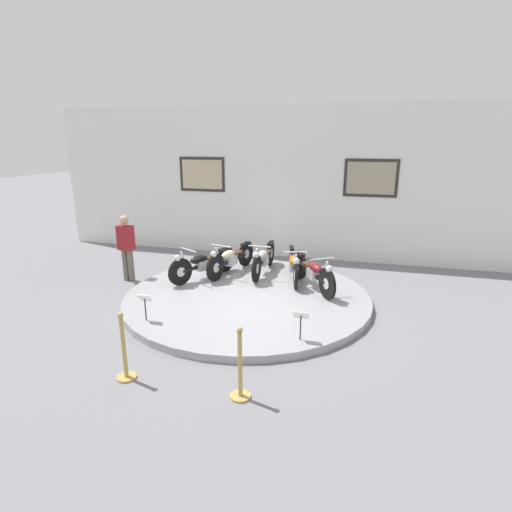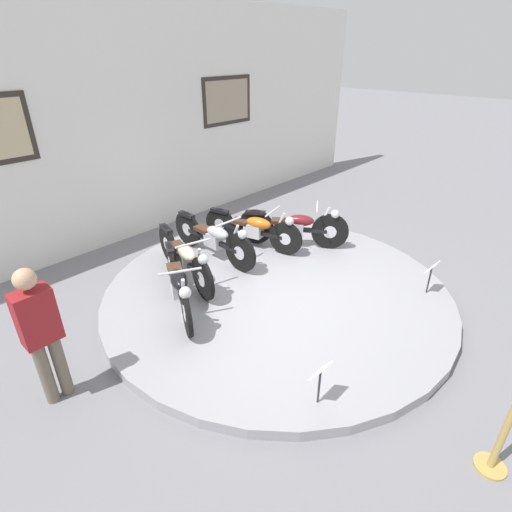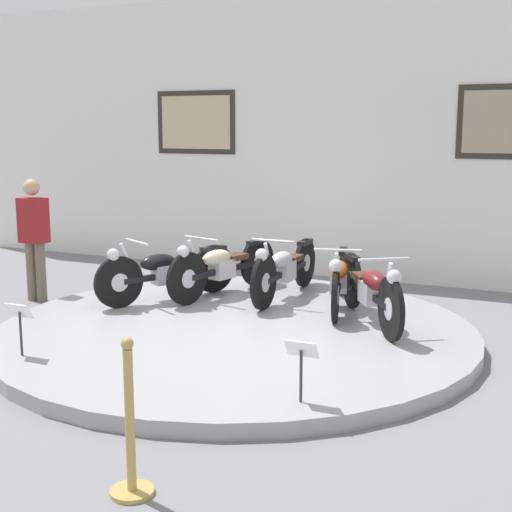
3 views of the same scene
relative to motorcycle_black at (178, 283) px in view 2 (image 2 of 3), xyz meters
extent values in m
plane|color=slate|center=(1.30, -0.68, -0.52)|extent=(60.00, 60.00, 0.00)
cylinder|color=#99999E|center=(1.30, -0.68, -0.45)|extent=(5.18, 5.18, 0.14)
cube|color=white|center=(1.30, 2.92, 1.60)|extent=(14.00, 0.20, 4.24)
cube|color=#2D2823|center=(3.70, 2.81, 1.81)|extent=(1.40, 0.02, 1.00)
cube|color=tan|center=(3.70, 2.81, 1.81)|extent=(1.24, 0.02, 0.84)
cylinder|color=black|center=(-0.30, -0.55, -0.07)|extent=(0.35, 0.57, 0.62)
cylinder|color=silver|center=(-0.30, -0.55, -0.07)|extent=(0.16, 0.22, 0.22)
cylinder|color=black|center=(0.35, 0.63, -0.07)|extent=(0.35, 0.57, 0.62)
cylinder|color=silver|center=(0.35, 0.63, -0.07)|extent=(0.16, 0.22, 0.22)
cube|color=black|center=(0.02, 0.04, -0.07)|extent=(0.66, 1.12, 0.07)
cube|color=silver|center=(0.00, 0.00, -0.05)|extent=(0.33, 0.38, 0.24)
ellipsoid|color=black|center=(-0.05, -0.09, 0.11)|extent=(0.42, 0.53, 0.20)
cube|color=#472D1E|center=(0.13, 0.23, 0.07)|extent=(0.33, 0.38, 0.07)
cube|color=black|center=(0.35, 0.63, 0.20)|extent=(0.26, 0.36, 0.06)
cylinder|color=silver|center=(-0.23, -0.42, 0.13)|extent=(0.16, 0.24, 0.54)
cylinder|color=silver|center=(-0.18, -0.33, 0.39)|extent=(0.49, 0.29, 0.03)
sphere|color=silver|center=(-0.33, -0.61, 0.27)|extent=(0.15, 0.15, 0.15)
cylinder|color=black|center=(0.36, -0.09, -0.06)|extent=(0.22, 0.64, 0.65)
cylinder|color=silver|center=(0.36, -0.09, -0.06)|extent=(0.12, 0.24, 0.23)
cylinder|color=black|center=(0.71, 1.21, -0.06)|extent=(0.22, 0.64, 0.65)
cylinder|color=silver|center=(0.71, 1.21, -0.06)|extent=(0.12, 0.24, 0.23)
cube|color=black|center=(0.53, 0.56, -0.06)|extent=(0.39, 1.22, 0.07)
cube|color=silver|center=(0.52, 0.52, -0.04)|extent=(0.28, 0.36, 0.24)
ellipsoid|color=beige|center=(0.50, 0.43, 0.12)|extent=(0.34, 0.52, 0.20)
cube|color=#472D1E|center=(0.59, 0.77, 0.08)|extent=(0.28, 0.36, 0.07)
cube|color=black|center=(0.71, 1.21, 0.22)|extent=(0.19, 0.37, 0.06)
cylinder|color=silver|center=(0.40, 0.05, 0.14)|extent=(0.11, 0.25, 0.54)
cylinder|color=silver|center=(0.43, 0.16, 0.40)|extent=(0.53, 0.17, 0.03)
sphere|color=silver|center=(0.35, -0.15, 0.28)|extent=(0.15, 0.15, 0.15)
cylinder|color=black|center=(1.30, 0.08, -0.05)|extent=(0.06, 0.65, 0.65)
cylinder|color=silver|center=(1.30, 0.08, -0.05)|extent=(0.07, 0.23, 0.23)
cylinder|color=black|center=(1.31, 1.43, -0.05)|extent=(0.06, 0.65, 0.65)
cylinder|color=silver|center=(1.31, 1.43, -0.05)|extent=(0.07, 0.23, 0.23)
cube|color=black|center=(1.30, 0.76, -0.05)|extent=(0.08, 1.24, 0.07)
cube|color=silver|center=(1.30, 0.72, -0.03)|extent=(0.20, 0.32, 0.24)
ellipsoid|color=#B2B5BA|center=(1.30, 0.62, 0.13)|extent=(0.22, 0.48, 0.20)
cube|color=#472D1E|center=(1.31, 0.98, 0.09)|extent=(0.20, 0.32, 0.07)
cube|color=black|center=(1.31, 1.43, 0.23)|extent=(0.10, 0.36, 0.06)
cylinder|color=silver|center=(1.30, 0.23, 0.15)|extent=(0.05, 0.25, 0.54)
cylinder|color=silver|center=(1.30, 0.34, 0.41)|extent=(0.54, 0.04, 0.03)
sphere|color=silver|center=(1.30, 0.02, 0.29)|extent=(0.15, 0.15, 0.15)
cylinder|color=black|center=(2.24, -0.09, -0.07)|extent=(0.20, 0.60, 0.61)
cylinder|color=silver|center=(2.24, -0.09, -0.07)|extent=(0.12, 0.22, 0.21)
cylinder|color=black|center=(1.91, 1.22, -0.07)|extent=(0.20, 0.60, 0.61)
cylinder|color=silver|center=(1.91, 1.22, -0.07)|extent=(0.12, 0.22, 0.21)
cube|color=black|center=(2.07, 0.56, -0.07)|extent=(0.37, 1.22, 0.07)
cube|color=silver|center=(2.08, 0.52, -0.05)|extent=(0.27, 0.36, 0.24)
ellipsoid|color=#D16619|center=(2.11, 0.43, 0.11)|extent=(0.33, 0.52, 0.20)
cube|color=#472D1E|center=(2.02, 0.78, 0.07)|extent=(0.27, 0.36, 0.07)
cube|color=black|center=(1.91, 1.22, 0.18)|extent=(0.18, 0.37, 0.06)
cylinder|color=silver|center=(2.20, 0.05, 0.13)|extent=(0.10, 0.25, 0.54)
cylinder|color=silver|center=(2.17, 0.16, 0.39)|extent=(0.53, 0.16, 0.03)
sphere|color=silver|center=(2.25, -0.15, 0.27)|extent=(0.15, 0.15, 0.15)
cylinder|color=black|center=(2.96, -0.52, -0.05)|extent=(0.41, 0.58, 0.66)
cylinder|color=silver|center=(2.96, -0.52, -0.05)|extent=(0.18, 0.23, 0.23)
cylinder|color=black|center=(2.21, 0.60, -0.05)|extent=(0.41, 0.58, 0.66)
cylinder|color=silver|center=(2.21, 0.60, -0.05)|extent=(0.18, 0.23, 0.23)
cube|color=black|center=(2.59, 0.04, -0.05)|extent=(0.75, 1.07, 0.07)
cube|color=silver|center=(2.61, 0.00, -0.03)|extent=(0.34, 0.38, 0.24)
ellipsoid|color=maroon|center=(2.66, -0.08, 0.13)|extent=(0.45, 0.52, 0.20)
cube|color=#472D1E|center=(2.46, 0.22, 0.09)|extent=(0.34, 0.38, 0.07)
cube|color=black|center=(2.21, 0.60, 0.23)|extent=(0.28, 0.36, 0.06)
cylinder|color=silver|center=(2.88, -0.40, 0.15)|extent=(0.18, 0.23, 0.54)
cylinder|color=silver|center=(2.82, -0.31, 0.41)|extent=(0.47, 0.33, 0.03)
sphere|color=silver|center=(2.99, -0.57, 0.29)|extent=(0.15, 0.15, 0.15)
cylinder|color=#333338|center=(-0.11, -2.43, -0.17)|extent=(0.02, 0.02, 0.42)
cube|color=white|center=(-0.11, -2.43, 0.06)|extent=(0.26, 0.11, 0.15)
cylinder|color=#333338|center=(2.71, -2.43, -0.17)|extent=(0.02, 0.02, 0.42)
cube|color=white|center=(2.71, -2.43, 0.06)|extent=(0.26, 0.11, 0.15)
cylinder|color=#6B6051|center=(-1.92, -0.23, -0.13)|extent=(0.13, 0.13, 0.78)
cylinder|color=#6B6051|center=(-1.76, -0.23, -0.13)|extent=(0.13, 0.13, 0.78)
cube|color=maroon|center=(-1.84, -0.23, 0.55)|extent=(0.36, 0.22, 0.59)
sphere|color=tan|center=(-1.84, -0.23, 0.98)|extent=(0.21, 0.21, 0.21)
cylinder|color=tan|center=(0.45, -3.96, -0.51)|extent=(0.28, 0.28, 0.03)
cylinder|color=tan|center=(0.45, -3.96, -0.05)|extent=(0.06, 0.06, 0.95)
camera|label=1|loc=(3.55, -8.33, 2.76)|focal=28.00mm
camera|label=2|loc=(-2.71, -3.95, 2.90)|focal=28.00mm
camera|label=3|loc=(4.57, -7.41, 1.76)|focal=50.00mm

